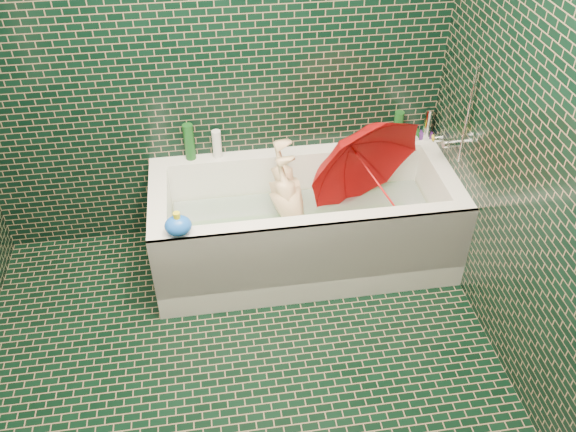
{
  "coord_description": "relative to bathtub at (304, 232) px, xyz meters",
  "views": [
    {
      "loc": [
        -0.05,
        -1.63,
        2.52
      ],
      "look_at": [
        0.33,
        0.82,
        0.49
      ],
      "focal_mm": 38.0,
      "sensor_mm": 36.0,
      "label": 1
    }
  ],
  "objects": [
    {
      "name": "floor",
      "position": [
        -0.45,
        -1.01,
        -0.21
      ],
      "size": [
        2.8,
        2.8,
        0.0
      ],
      "primitive_type": "plane",
      "color": "black",
      "rests_on": "ground"
    },
    {
      "name": "wall_back",
      "position": [
        -0.45,
        0.39,
        1.04
      ],
      "size": [
        2.8,
        0.0,
        2.8
      ],
      "primitive_type": "plane",
      "rotation": [
        1.57,
        0.0,
        0.0
      ],
      "color": "black",
      "rests_on": "floor"
    },
    {
      "name": "bathtub",
      "position": [
        0.0,
        0.0,
        0.0
      ],
      "size": [
        1.7,
        0.75,
        0.55
      ],
      "color": "white",
      "rests_on": "floor"
    },
    {
      "name": "bath_mat",
      "position": [
        0.0,
        0.02,
        -0.06
      ],
      "size": [
        1.35,
        0.47,
        0.01
      ],
      "primitive_type": "cube",
      "color": "#4CBD25",
      "rests_on": "bathtub"
    },
    {
      "name": "water",
      "position": [
        0.0,
        0.02,
        0.09
      ],
      "size": [
        1.48,
        0.53,
        0.0
      ],
      "primitive_type": "cube",
      "color": "silver",
      "rests_on": "bathtub"
    },
    {
      "name": "faucet",
      "position": [
        0.81,
        0.01,
        0.56
      ],
      "size": [
        0.18,
        0.19,
        0.55
      ],
      "color": "silver",
      "rests_on": "wall_right"
    },
    {
      "name": "child",
      "position": [
        -0.06,
        0.04,
        0.1
      ],
      "size": [
        0.95,
        0.44,
        0.33
      ],
      "primitive_type": "imported",
      "rotation": [
        -1.44,
        0.0,
        -1.7
      ],
      "color": "beige",
      "rests_on": "bathtub"
    },
    {
      "name": "umbrella",
      "position": [
        0.38,
        -0.05,
        0.36
      ],
      "size": [
        0.97,
        1.0,
        0.97
      ],
      "primitive_type": "imported",
      "rotation": [
        0.36,
        -0.34,
        0.26
      ],
      "color": "red",
      "rests_on": "bathtub"
    },
    {
      "name": "soap_bottle_a",
      "position": [
        0.71,
        0.33,
        0.34
      ],
      "size": [
        0.11,
        0.11,
        0.26
      ],
      "primitive_type": "imported",
      "rotation": [
        0.0,
        0.0,
        0.08
      ],
      "color": "white",
      "rests_on": "bathtub"
    },
    {
      "name": "soap_bottle_b",
      "position": [
        0.8,
        0.34,
        0.34
      ],
      "size": [
        0.08,
        0.09,
        0.18
      ],
      "primitive_type": "imported",
      "rotation": [
        0.0,
        0.0,
        0.02
      ],
      "color": "#421B67",
      "rests_on": "bathtub"
    },
    {
      "name": "soap_bottle_c",
      "position": [
        0.73,
        0.34,
        0.34
      ],
      "size": [
        0.15,
        0.15,
        0.18
      ],
      "primitive_type": "imported",
      "rotation": [
        0.0,
        0.0,
        0.11
      ],
      "color": "#144618",
      "rests_on": "bathtub"
    },
    {
      "name": "bottle_right_tall",
      "position": [
        0.61,
        0.34,
        0.44
      ],
      "size": [
        0.07,
        0.07,
        0.21
      ],
      "primitive_type": "cylinder",
      "rotation": [
        0.0,
        0.0,
        -0.38
      ],
      "color": "#144618",
      "rests_on": "bathtub"
    },
    {
      "name": "bottle_right_pump",
      "position": [
        0.8,
        0.35,
        0.44
      ],
      "size": [
        0.05,
        0.05,
        0.2
      ],
      "primitive_type": "cylinder",
      "rotation": [
        0.0,
        0.0,
        0.05
      ],
      "color": "silver",
      "rests_on": "bathtub"
    },
    {
      "name": "bottle_left_tall",
      "position": [
        -0.61,
        0.36,
        0.45
      ],
      "size": [
        0.07,
        0.07,
        0.22
      ],
      "primitive_type": "cylinder",
      "rotation": [
        0.0,
        0.0,
        0.23
      ],
      "color": "#144618",
      "rests_on": "bathtub"
    },
    {
      "name": "bottle_left_short",
      "position": [
        -0.46,
        0.35,
        0.42
      ],
      "size": [
        0.06,
        0.06,
        0.17
      ],
      "primitive_type": "cylinder",
      "rotation": [
        0.0,
        0.0,
        0.25
      ],
      "color": "white",
      "rests_on": "bathtub"
    },
    {
      "name": "rubber_duck",
      "position": [
        0.65,
        0.32,
        0.38
      ],
      "size": [
        0.11,
        0.09,
        0.09
      ],
      "rotation": [
        0.0,
        0.0,
        0.35
      ],
      "color": "yellow",
      "rests_on": "bathtub"
    },
    {
      "name": "bath_toy",
      "position": [
        -0.69,
        -0.31,
        0.4
      ],
      "size": [
        0.15,
        0.13,
        0.13
      ],
      "rotation": [
        0.0,
        0.0,
        -0.12
      ],
      "color": "blue",
      "rests_on": "bathtub"
    }
  ]
}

